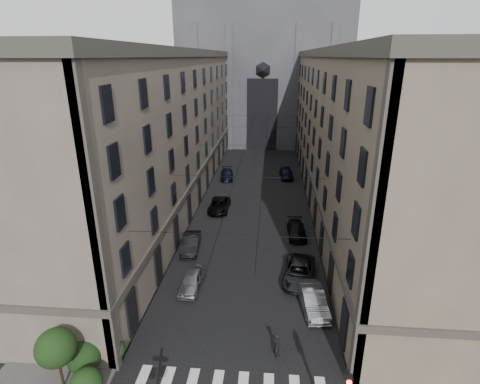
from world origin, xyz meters
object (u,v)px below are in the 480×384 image
(gothic_tower, at_px, (265,57))
(pedestrian, at_px, (277,346))
(car_left_near, at_px, (192,280))
(car_left_far, at_px, (227,174))
(car_left_midfar, at_px, (219,205))
(car_right_midfar, at_px, (297,230))
(car_right_far, at_px, (286,173))
(car_right_midnear, at_px, (299,272))
(car_right_near, at_px, (313,300))
(car_left_midnear, at_px, (191,243))

(gothic_tower, xyz_separation_m, pedestrian, (2.73, -66.96, -16.93))
(car_left_near, relative_size, car_left_far, 0.88)
(gothic_tower, bearing_deg, car_left_near, -94.00)
(car_left_near, relative_size, pedestrian, 2.39)
(car_left_midfar, distance_m, car_right_midfar, 11.02)
(car_left_far, distance_m, car_right_midfar, 21.36)
(car_left_near, xyz_separation_m, car_right_far, (8.68, 30.60, 0.11))
(car_left_midfar, height_order, car_right_midnear, car_right_midnear)
(car_right_near, bearing_deg, car_left_near, 161.25)
(car_left_midnear, distance_m, car_right_near, 13.73)
(car_left_midfar, bearing_deg, gothic_tower, 85.22)
(car_left_midfar, bearing_deg, car_right_midnear, -57.86)
(car_left_midnear, xyz_separation_m, car_left_midfar, (1.39, 10.24, -0.05))
(car_left_near, relative_size, car_left_midfar, 0.81)
(car_left_midfar, distance_m, car_right_far, 16.57)
(car_right_midfar, bearing_deg, car_left_midfar, 143.61)
(car_right_midfar, bearing_deg, car_left_midnear, -161.20)
(gothic_tower, height_order, car_left_midnear, gothic_tower)
(car_left_midfar, relative_size, car_right_far, 1.07)
(car_left_far, height_order, car_right_midfar, car_left_far)
(car_left_midnear, relative_size, pedestrian, 2.65)
(car_right_midfar, xyz_separation_m, pedestrian, (-2.20, -17.29, 0.21))
(car_left_midfar, relative_size, car_left_far, 1.09)
(gothic_tower, height_order, pedestrian, gothic_tower)
(car_left_near, bearing_deg, car_left_far, 93.83)
(car_left_far, bearing_deg, car_left_near, -94.54)
(car_right_midnear, bearing_deg, car_right_midfar, 95.85)
(car_right_near, xyz_separation_m, car_right_midnear, (-0.78, 3.86, -0.01))
(gothic_tower, relative_size, car_left_near, 13.92)
(car_left_midnear, distance_m, car_right_midnear, 11.13)
(car_left_midnear, distance_m, car_left_midfar, 10.33)
(gothic_tower, xyz_separation_m, car_left_far, (-4.78, -30.65, -17.11))
(car_right_midnear, relative_size, car_right_far, 1.15)
(car_left_near, bearing_deg, car_right_far, 76.86)
(car_right_midnear, bearing_deg, car_left_midfar, 129.01)
(pedestrian, bearing_deg, car_left_midfar, 18.37)
(pedestrian, bearing_deg, car_right_midfar, -5.35)
(car_right_near, relative_size, pedestrian, 2.72)
(car_left_far, relative_size, car_right_midnear, 0.86)
(car_left_near, relative_size, car_right_near, 0.88)
(car_left_midfar, height_order, car_right_near, car_right_near)
(car_left_far, distance_m, car_right_far, 9.35)
(car_left_midfar, height_order, pedestrian, pedestrian)
(car_left_midfar, height_order, car_right_midfar, car_left_midfar)
(gothic_tower, distance_m, car_right_midfar, 52.78)
(car_left_near, bearing_deg, car_right_near, -8.50)
(car_right_far, xyz_separation_m, pedestrian, (-1.75, -37.56, 0.05))
(car_left_midnear, bearing_deg, gothic_tower, 79.13)
(car_left_midfar, distance_m, car_right_near, 20.78)
(car_left_far, distance_m, car_right_near, 32.89)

